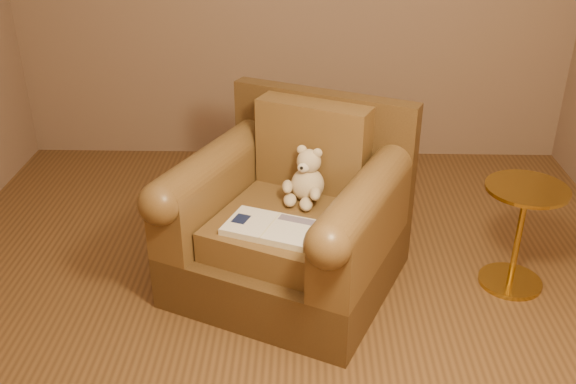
{
  "coord_description": "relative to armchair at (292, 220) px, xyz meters",
  "views": [
    {
      "loc": [
        0.08,
        -2.58,
        2.01
      ],
      "look_at": [
        0.01,
        0.22,
        0.57
      ],
      "focal_mm": 40.0,
      "sensor_mm": 36.0,
      "label": 1
    }
  ],
  "objects": [
    {
      "name": "guidebook",
      "position": [
        -0.1,
        -0.26,
        0.1
      ],
      "size": [
        0.49,
        0.39,
        0.03
      ],
      "rotation": [
        0.0,
        0.0,
        -0.35
      ],
      "color": "beige",
      "rests_on": "armchair"
    },
    {
      "name": "floor",
      "position": [
        -0.03,
        -0.31,
        -0.36
      ],
      "size": [
        4.0,
        4.0,
        0.0
      ],
      "primitive_type": "plane",
      "color": "brown",
      "rests_on": "ground"
    },
    {
      "name": "teddy_bear",
      "position": [
        0.07,
        0.06,
        0.2
      ],
      "size": [
        0.22,
        0.25,
        0.3
      ],
      "rotation": [
        0.0,
        0.0,
        -0.48
      ],
      "color": "#CDB58F",
      "rests_on": "armchair"
    },
    {
      "name": "side_table",
      "position": [
        1.17,
        -0.02,
        -0.05
      ],
      "size": [
        0.41,
        0.41,
        0.58
      ],
      "color": "#B89132",
      "rests_on": "floor"
    },
    {
      "name": "armchair",
      "position": [
        0.0,
        0.0,
        0.0
      ],
      "size": [
        1.35,
        1.32,
        0.94
      ],
      "rotation": [
        0.0,
        0.0,
        -0.42
      ],
      "color": "#493218",
      "rests_on": "floor"
    }
  ]
}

